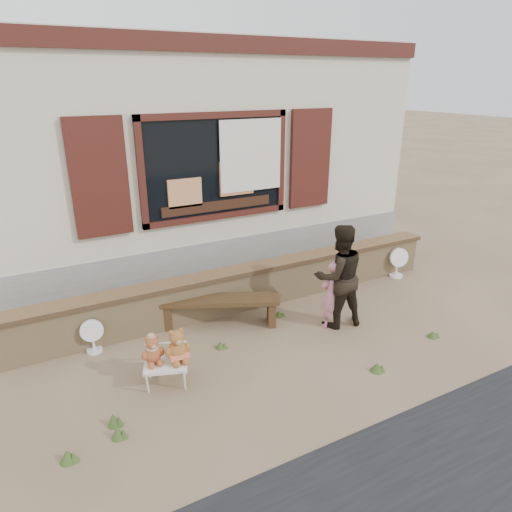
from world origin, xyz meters
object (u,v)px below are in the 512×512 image
folding_chair (166,363)px  teddy_bear_left (152,349)px  adult (339,276)px  teddy_bear_right (177,345)px  bench (220,305)px  child (332,294)px

folding_chair → teddy_bear_left: (-0.13, 0.05, 0.21)m
teddy_bear_left → adult: (2.75, 0.15, 0.28)m
teddy_bear_left → teddy_bear_right: (0.26, -0.09, 0.03)m
bench → child: 1.61m
bench → teddy_bear_left: bearing=-119.1°
child → adult: bearing=-170.9°
folding_chair → teddy_bear_right: teddy_bear_right is taller
bench → teddy_bear_right: size_ratio=4.03×
teddy_bear_left → folding_chair: bearing=-0.0°
teddy_bear_right → child: child is taller
teddy_bear_right → adult: (2.49, 0.25, 0.25)m
bench → adult: 1.75m
bench → folding_chair: size_ratio=2.77×
folding_chair → teddy_bear_left: size_ratio=1.67×
teddy_bear_left → teddy_bear_right: teddy_bear_right is taller
bench → teddy_bear_right: 1.43m
folding_chair → teddy_bear_left: teddy_bear_left is taller
folding_chair → adult: 2.67m
teddy_bear_left → child: 2.65m
folding_chair → teddy_bear_right: size_ratio=1.45×
folding_chair → adult: size_ratio=0.40×
teddy_bear_left → child: size_ratio=0.36×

